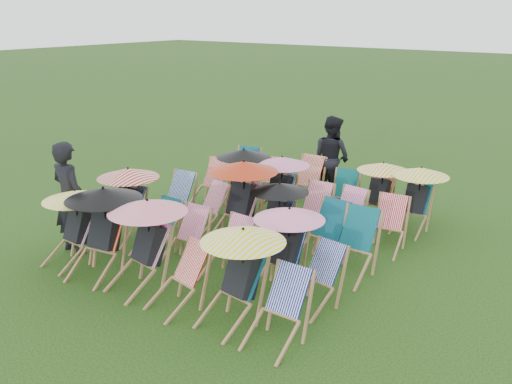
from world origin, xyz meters
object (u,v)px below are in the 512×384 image
Objects in this scene: deckchair_5 at (277,310)px; person_left at (69,198)px; deckchair_29 at (415,198)px; person_rear at (332,158)px; deckchair_0 at (72,226)px.

person_left reaches higher than deckchair_5.
deckchair_5 is 0.76× the size of deckchair_29.
person_left reaches higher than person_rear.
person_left is at bearing 147.76° from deckchair_0.
person_left reaches higher than deckchair_0.
person_left is (-4.24, -4.30, 0.32)m from deckchair_29.
person_rear is (-2.18, 0.78, 0.27)m from deckchair_29.
deckchair_0 is 5.63m from person_rear.
deckchair_5 is at bearing 3.31° from deckchair_0.
deckchair_5 is 5.83m from person_rear.
person_left is at bearing 82.14° from person_rear.
deckchair_29 is (3.83, 4.59, -0.01)m from deckchair_0.
person_rear reaches higher than deckchair_5.
person_rear is at bearing 75.81° from deckchair_0.
person_rear is (2.06, 5.09, -0.05)m from person_left.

